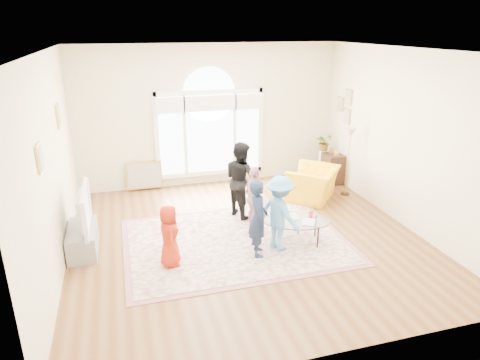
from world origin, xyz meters
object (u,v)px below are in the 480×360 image
object	(u,v)px
area_rug	(236,241)
tv_console	(83,240)
coffee_table	(296,221)
armchair	(313,184)
television	(79,209)

from	to	relation	value
area_rug	tv_console	distance (m)	2.56
area_rug	coffee_table	size ratio (longest dim) A/B	2.70
coffee_table	armchair	bearing A→B (deg)	76.27
area_rug	armchair	bearing A→B (deg)	34.11
tv_console	coffee_table	world-z (taller)	coffee_table
tv_console	television	bearing A→B (deg)	-0.00
tv_console	television	size ratio (longest dim) A/B	0.85
tv_console	television	world-z (taller)	television
area_rug	armchair	world-z (taller)	armchair
television	coffee_table	distance (m)	3.59
area_rug	tv_console	xyz separation A→B (m)	(-2.53, 0.38, 0.20)
tv_console	coffee_table	distance (m)	3.59
armchair	television	bearing A→B (deg)	-35.65
area_rug	television	bearing A→B (deg)	171.47
television	coffee_table	xyz separation A→B (m)	(3.51, -0.67, -0.36)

